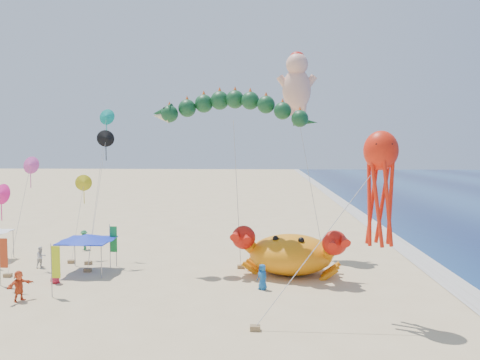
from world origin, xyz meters
The scene contains 10 objects.
ground centered at (0.00, 0.00, 0.00)m, with size 320.00×320.00×0.00m, color #D1B784.
foam_strip centered at (12.00, 0.00, 0.01)m, with size 320.00×320.00×0.00m, color silver.
crab_inflatable centered at (1.60, 1.06, 1.51)m, with size 7.83×6.04×3.43m.
dragon_kite centered at (-2.63, 1.87, 11.21)m, with size 11.48×3.46×12.47m.
cherub_kite centered at (2.33, 7.74, 14.15)m, with size 3.46×3.76×16.57m.
octopus_kite centered at (5.57, -7.23, 7.19)m, with size 7.36×2.82×9.64m.
canopy_blue centered at (-12.77, 0.95, 2.44)m, with size 3.72×3.72×2.71m.
feather_flags centered at (-15.19, -0.87, 2.01)m, with size 9.31×6.98×3.20m.
beachgoers centered at (-13.13, -0.18, 0.85)m, with size 17.15×14.90×1.77m.
small_kites centered at (-14.79, 2.72, 7.23)m, with size 6.58×12.63×11.97m.
Camera 1 is at (-0.14, -31.02, 8.79)m, focal length 35.00 mm.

